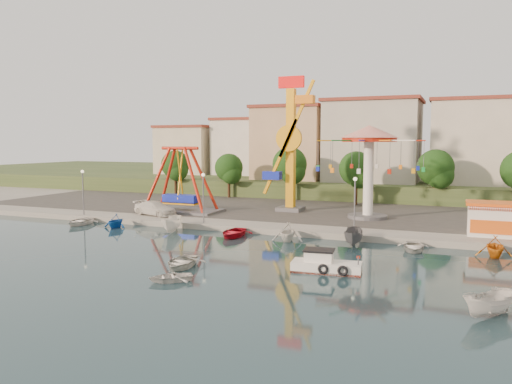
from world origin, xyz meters
The scene contains 34 objects.
ground centered at (0.00, 0.00, 0.00)m, with size 200.00×200.00×0.00m, color #132F36.
quay_deck centered at (0.00, 62.00, 0.30)m, with size 200.00×100.00×0.60m, color #9E998E.
asphalt_pad centered at (0.00, 30.00, 0.60)m, with size 90.00×28.00×0.01m, color #4C4944.
hill_terrace centered at (0.00, 67.00, 1.50)m, with size 200.00×60.00×3.00m, color #384C26.
pirate_ship_ride centered at (-14.72, 19.59, 4.39)m, with size 10.00×5.00×8.00m.
kamikaze_tower centered at (-2.13, 25.01, 8.56)m, with size 4.85×3.10×16.50m.
wave_swinger centered at (7.59, 22.73, 8.20)m, with size 11.60×11.60×10.40m.
booth_left centered at (20.34, 16.49, 2.16)m, with size 5.40×3.78×3.08m.
lamp_post_0 centered at (-24.00, 13.00, 3.10)m, with size 0.14×0.14×5.00m, color #59595E.
lamp_post_1 centered at (-8.00, 13.00, 3.10)m, with size 0.14×0.14×5.00m, color #59595E.
lamp_post_2 centered at (8.00, 13.00, 3.10)m, with size 0.14×0.14×5.00m, color #59595E.
tree_0 centered at (-26.00, 36.98, 5.47)m, with size 4.60×4.60×7.19m.
tree_1 centered at (-16.00, 36.24, 5.20)m, with size 4.35×4.35×6.80m.
tree_2 centered at (-6.00, 35.81, 5.92)m, with size 5.02×5.02×7.85m.
tree_3 centered at (4.00, 34.36, 5.55)m, with size 4.68×4.68×7.32m.
tree_4 centered at (14.00, 37.35, 5.75)m, with size 4.86×4.86×7.60m.
building_0 centered at (-33.37, 46.06, 8.93)m, with size 9.26×9.53×11.87m, color beige.
building_1 centered at (-21.33, 51.38, 7.32)m, with size 12.33×9.01×8.63m, color silver.
building_2 centered at (-8.19, 51.96, 8.62)m, with size 11.95×9.28×11.23m, color tan.
building_3 centered at (5.60, 48.80, 7.60)m, with size 12.59×10.50×9.20m, color beige.
building_4 centered at (19.07, 52.20, 7.62)m, with size 10.75×9.23×9.24m, color beige.
cabin_motorboat centered at (8.42, 0.35, 0.45)m, with size 5.02×2.42×1.70m.
rowboat_a centered at (-1.59, -2.37, 0.41)m, with size 2.85×3.99×0.83m, color silver.
rowboat_b centered at (-0.35, -5.87, 0.30)m, with size 2.05×2.88×0.60m, color silver.
skiff centered at (18.67, -5.41, 0.71)m, with size 1.38×3.66×1.42m, color silver.
van centered at (-15.89, 15.78, 1.41)m, with size 2.28×5.60×1.63m, color silver.
moored_boat_0 centered at (-21.78, 9.80, 0.42)m, with size 2.88×4.04×0.84m, color silver.
moored_boat_1 centered at (-16.94, 9.80, 0.75)m, with size 2.44×2.83×1.49m, color #1351AC.
moored_boat_2 centered at (-9.90, 9.80, 0.82)m, with size 1.60×4.26×1.65m, color white.
moored_boat_3 centered at (-3.06, 9.80, 0.44)m, with size 3.03×4.25×0.88m, color #AF0E1D.
moored_boat_4 centered at (2.49, 9.80, 0.87)m, with size 2.85×3.31×1.74m, color silver.
moored_boat_5 centered at (8.60, 9.80, 0.81)m, with size 1.59×4.21×1.63m, color #545458.
moored_boat_6 centered at (13.62, 9.80, 0.38)m, with size 2.62×3.67×0.76m, color silver.
moored_boat_7 centered at (19.79, 9.80, 0.87)m, with size 2.86×3.31×1.74m, color orange.
Camera 1 is at (16.93, -33.36, 9.09)m, focal length 35.00 mm.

